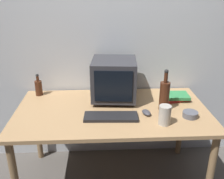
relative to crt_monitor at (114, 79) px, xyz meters
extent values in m
plane|color=#56514C|center=(-0.03, -0.20, -0.93)|extent=(6.00, 6.00, 0.00)
cube|color=silver|center=(-0.03, 0.30, 0.32)|extent=(4.00, 0.08, 2.50)
cube|color=tan|center=(-0.03, -0.20, -0.21)|extent=(1.60, 0.88, 0.03)
cylinder|color=olive|center=(0.71, -0.58, -0.58)|extent=(0.06, 0.06, 0.71)
cylinder|color=olive|center=(-0.77, 0.18, -0.58)|extent=(0.06, 0.06, 0.71)
cylinder|color=olive|center=(0.71, 0.18, -0.58)|extent=(0.06, 0.06, 0.71)
cube|color=#333338|center=(0.00, 0.00, -0.18)|extent=(0.30, 0.26, 0.03)
cube|color=#333338|center=(0.00, 0.00, 0.01)|extent=(0.41, 0.41, 0.34)
cube|color=black|center=(-0.02, -0.19, 0.01)|extent=(0.31, 0.03, 0.27)
cube|color=black|center=(-0.04, -0.35, -0.18)|extent=(0.43, 0.17, 0.02)
ellipsoid|color=#3F3F47|center=(0.24, -0.31, -0.17)|extent=(0.09, 0.11, 0.04)
cylinder|color=#472314|center=(0.40, -0.22, -0.07)|extent=(0.08, 0.08, 0.24)
cylinder|color=#472314|center=(0.40, -0.22, 0.09)|extent=(0.03, 0.03, 0.08)
sphere|color=#262626|center=(0.40, -0.22, 0.14)|extent=(0.03, 0.03, 0.03)
cylinder|color=#472314|center=(-0.70, 0.13, -0.12)|extent=(0.07, 0.07, 0.14)
cylinder|color=#472314|center=(-0.70, 0.13, -0.03)|extent=(0.03, 0.03, 0.05)
sphere|color=#262626|center=(-0.70, 0.13, 0.00)|extent=(0.03, 0.03, 0.03)
cube|color=red|center=(0.56, -0.04, -0.18)|extent=(0.25, 0.17, 0.02)
cube|color=#33894C|center=(0.56, -0.03, -0.16)|extent=(0.23, 0.18, 0.03)
cylinder|color=#595B66|center=(0.58, -0.37, -0.17)|extent=(0.12, 0.12, 0.04)
cylinder|color=#B7B2A8|center=(0.35, -0.47, -0.12)|extent=(0.09, 0.09, 0.15)
camera|label=1|loc=(-0.13, -2.12, 0.78)|focal=41.00mm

